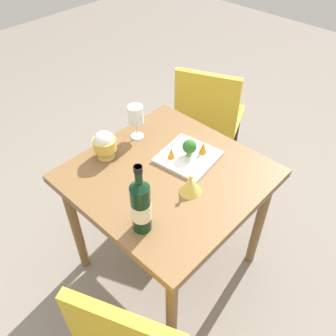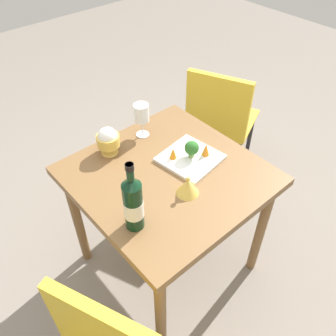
{
  "view_description": "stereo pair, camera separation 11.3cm",
  "coord_description": "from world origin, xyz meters",
  "px_view_note": "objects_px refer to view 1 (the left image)",
  "views": [
    {
      "loc": [
        0.85,
        0.8,
        1.83
      ],
      "look_at": [
        0.0,
        0.0,
        0.75
      ],
      "focal_mm": 37.74,
      "sensor_mm": 36.0,
      "label": 1
    },
    {
      "loc": [
        0.77,
        0.87,
        1.83
      ],
      "look_at": [
        0.0,
        0.0,
        0.75
      ],
      "focal_mm": 37.74,
      "sensor_mm": 36.0,
      "label": 2
    }
  ],
  "objects_px": {
    "wine_bottle": "(141,206)",
    "broccoli_floret": "(189,147)",
    "rice_bowl": "(105,144)",
    "carrot_garnish_left": "(203,147)",
    "serving_plate": "(187,156)",
    "wine_glass": "(136,115)",
    "rice_bowl_lid": "(190,185)",
    "chair_near_window": "(208,114)",
    "carrot_garnish_right": "(171,153)"
  },
  "relations": [
    {
      "from": "wine_bottle",
      "to": "broccoli_floret",
      "type": "bearing_deg",
      "value": -162.51
    },
    {
      "from": "rice_bowl",
      "to": "broccoli_floret",
      "type": "relative_size",
      "value": 1.65
    },
    {
      "from": "broccoli_floret",
      "to": "carrot_garnish_left",
      "type": "bearing_deg",
      "value": 148.07
    },
    {
      "from": "serving_plate",
      "to": "broccoli_floret",
      "type": "relative_size",
      "value": 3.27
    },
    {
      "from": "wine_bottle",
      "to": "wine_glass",
      "type": "distance_m",
      "value": 0.58
    },
    {
      "from": "rice_bowl_lid",
      "to": "wine_glass",
      "type": "bearing_deg",
      "value": -103.64
    },
    {
      "from": "chair_near_window",
      "to": "carrot_garnish_left",
      "type": "relative_size",
      "value": 13.25
    },
    {
      "from": "chair_near_window",
      "to": "serving_plate",
      "type": "distance_m",
      "value": 0.71
    },
    {
      "from": "chair_near_window",
      "to": "wine_bottle",
      "type": "height_order",
      "value": "wine_bottle"
    },
    {
      "from": "chair_near_window",
      "to": "rice_bowl_lid",
      "type": "xyz_separation_m",
      "value": [
        0.75,
        0.48,
        0.23
      ]
    },
    {
      "from": "rice_bowl",
      "to": "carrot_garnish_left",
      "type": "distance_m",
      "value": 0.46
    },
    {
      "from": "rice_bowl",
      "to": "broccoli_floret",
      "type": "bearing_deg",
      "value": 131.75
    },
    {
      "from": "broccoli_floret",
      "to": "rice_bowl",
      "type": "bearing_deg",
      "value": -48.25
    },
    {
      "from": "chair_near_window",
      "to": "carrot_garnish_right",
      "type": "height_order",
      "value": "chair_near_window"
    },
    {
      "from": "wine_bottle",
      "to": "carrot_garnish_right",
      "type": "height_order",
      "value": "wine_bottle"
    },
    {
      "from": "broccoli_floret",
      "to": "carrot_garnish_left",
      "type": "xyz_separation_m",
      "value": [
        -0.06,
        0.04,
        -0.02
      ]
    },
    {
      "from": "wine_bottle",
      "to": "serving_plate",
      "type": "distance_m",
      "value": 0.47
    },
    {
      "from": "carrot_garnish_left",
      "to": "broccoli_floret",
      "type": "bearing_deg",
      "value": -31.93
    },
    {
      "from": "carrot_garnish_left",
      "to": "carrot_garnish_right",
      "type": "distance_m",
      "value": 0.16
    },
    {
      "from": "serving_plate",
      "to": "carrot_garnish_right",
      "type": "distance_m",
      "value": 0.09
    },
    {
      "from": "rice_bowl",
      "to": "serving_plate",
      "type": "distance_m",
      "value": 0.39
    },
    {
      "from": "wine_bottle",
      "to": "rice_bowl_lid",
      "type": "height_order",
      "value": "wine_bottle"
    },
    {
      "from": "chair_near_window",
      "to": "broccoli_floret",
      "type": "bearing_deg",
      "value": -83.96
    },
    {
      "from": "chair_near_window",
      "to": "serving_plate",
      "type": "height_order",
      "value": "chair_near_window"
    },
    {
      "from": "chair_near_window",
      "to": "wine_bottle",
      "type": "relative_size",
      "value": 2.65
    },
    {
      "from": "serving_plate",
      "to": "chair_near_window",
      "type": "bearing_deg",
      "value": -151.16
    },
    {
      "from": "broccoli_floret",
      "to": "wine_bottle",
      "type": "bearing_deg",
      "value": 17.49
    },
    {
      "from": "wine_glass",
      "to": "carrot_garnish_right",
      "type": "relative_size",
      "value": 3.16
    },
    {
      "from": "wine_bottle",
      "to": "carrot_garnish_left",
      "type": "height_order",
      "value": "wine_bottle"
    },
    {
      "from": "rice_bowl_lid",
      "to": "rice_bowl",
      "type": "bearing_deg",
      "value": -77.55
    },
    {
      "from": "wine_glass",
      "to": "chair_near_window",
      "type": "bearing_deg",
      "value": -177.27
    },
    {
      "from": "wine_glass",
      "to": "broccoli_floret",
      "type": "distance_m",
      "value": 0.31
    },
    {
      "from": "broccoli_floret",
      "to": "carrot_garnish_right",
      "type": "relative_size",
      "value": 1.51
    },
    {
      "from": "wine_glass",
      "to": "rice_bowl_lid",
      "type": "distance_m",
      "value": 0.47
    },
    {
      "from": "broccoli_floret",
      "to": "carrot_garnish_right",
      "type": "distance_m",
      "value": 0.09
    },
    {
      "from": "rice_bowl_lid",
      "to": "carrot_garnish_left",
      "type": "bearing_deg",
      "value": -153.33
    },
    {
      "from": "rice_bowl",
      "to": "carrot_garnish_right",
      "type": "relative_size",
      "value": 2.5
    },
    {
      "from": "rice_bowl_lid",
      "to": "carrot_garnish_right",
      "type": "distance_m",
      "value": 0.22
    },
    {
      "from": "chair_near_window",
      "to": "rice_bowl",
      "type": "xyz_separation_m",
      "value": [
        0.85,
        0.04,
        0.27
      ]
    },
    {
      "from": "wine_glass",
      "to": "rice_bowl_lid",
      "type": "bearing_deg",
      "value": 76.36
    },
    {
      "from": "chair_near_window",
      "to": "rice_bowl",
      "type": "bearing_deg",
      "value": -110.92
    },
    {
      "from": "wine_bottle",
      "to": "carrot_garnish_left",
      "type": "bearing_deg",
      "value": -168.45
    },
    {
      "from": "chair_near_window",
      "to": "carrot_garnish_left",
      "type": "distance_m",
      "value": 0.69
    },
    {
      "from": "wine_glass",
      "to": "carrot_garnish_right",
      "type": "xyz_separation_m",
      "value": [
        0.02,
        0.25,
        -0.08
      ]
    },
    {
      "from": "chair_near_window",
      "to": "carrot_garnish_left",
      "type": "bearing_deg",
      "value": -78.56
    },
    {
      "from": "rice_bowl",
      "to": "serving_plate",
      "type": "bearing_deg",
      "value": 131.39
    },
    {
      "from": "chair_near_window",
      "to": "wine_glass",
      "type": "xyz_separation_m",
      "value": [
        0.64,
        0.03,
        0.32
      ]
    },
    {
      "from": "chair_near_window",
      "to": "broccoli_floret",
      "type": "xyz_separation_m",
      "value": [
        0.59,
        0.33,
        0.26
      ]
    },
    {
      "from": "carrot_garnish_left",
      "to": "carrot_garnish_right",
      "type": "xyz_separation_m",
      "value": [
        0.13,
        -0.08,
        -0.0
      ]
    },
    {
      "from": "broccoli_floret",
      "to": "serving_plate",
      "type": "bearing_deg",
      "value": -28.56
    }
  ]
}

